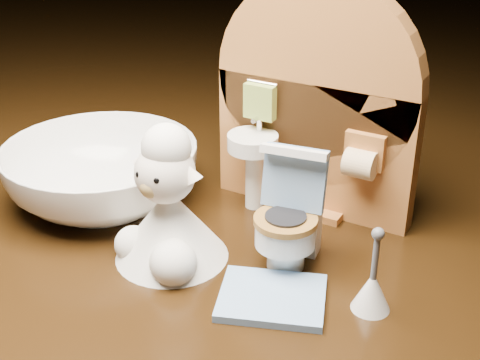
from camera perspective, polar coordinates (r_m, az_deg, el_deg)
name	(u,v)px	position (r m, az deg, el deg)	size (l,w,h in m)	color
backdrop_panel	(314,113)	(0.41, 6.37, 5.73)	(0.13, 0.05, 0.15)	#A3622B
toy_toilet	(290,221)	(0.37, 4.32, -3.53)	(0.04, 0.05, 0.07)	white
bath_mat	(272,298)	(0.35, 2.75, -9.99)	(0.05, 0.05, 0.00)	#749BC8
toilet_brush	(372,288)	(0.35, 11.21, -9.04)	(0.02, 0.02, 0.05)	white
plush_lamb	(168,214)	(0.38, -6.17, -2.90)	(0.07, 0.07, 0.08)	white
ceramic_bowl	(101,174)	(0.45, -11.74, 0.48)	(0.13, 0.13, 0.04)	white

